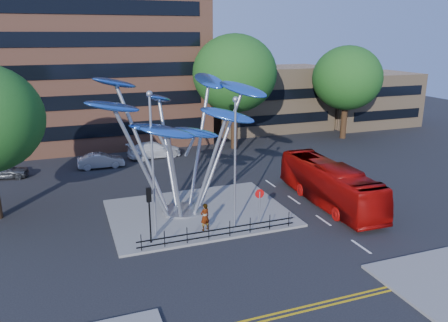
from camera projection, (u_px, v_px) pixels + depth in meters
name	position (u px, v px, depth m)	size (l,w,h in m)	color
ground	(246.00, 250.00, 25.20)	(120.00, 120.00, 0.00)	black
traffic_island	(199.00, 213.00, 30.25)	(12.00, 9.00, 0.15)	slate
double_yellow_near	(297.00, 308.00, 19.80)	(40.00, 0.12, 0.01)	gold
double_yellow_far	(301.00, 312.00, 19.53)	(40.00, 0.12, 0.01)	gold
brick_tower	(83.00, 6.00, 47.83)	(25.00, 15.00, 30.00)	#975B42
low_building_near	(269.00, 98.00, 56.44)	(15.00, 8.00, 8.00)	#A0825E
low_building_far	(368.00, 99.00, 59.44)	(12.00, 8.00, 7.00)	#A0825E
tree_right	(235.00, 74.00, 45.44)	(8.80, 8.80, 12.11)	black
tree_far	(347.00, 78.00, 50.37)	(8.00, 8.00, 10.81)	black
leaf_sculpture	(178.00, 115.00, 28.61)	(12.72, 9.54, 9.51)	#9EA0A5
street_lamp_left	(152.00, 153.00, 25.36)	(0.36, 0.36, 8.80)	#9EA0A5
street_lamp_right	(235.00, 151.00, 26.65)	(0.36, 0.36, 8.30)	#9EA0A5
traffic_light_island	(149.00, 204.00, 25.06)	(0.28, 0.18, 3.42)	black
no_entry_sign_island	(260.00, 201.00, 27.63)	(0.60, 0.10, 2.45)	#9EA0A5
pedestrian_railing_front	(219.00, 232.00, 26.25)	(10.00, 0.06, 1.00)	black
red_bus	(329.00, 184.00, 31.66)	(2.55, 10.92, 3.04)	#9D0907
pedestrian	(205.00, 217.00, 27.16)	(0.65, 0.42, 1.77)	gray
parked_car_left	(4.00, 171.00, 37.53)	(1.60, 3.98, 1.36)	#3F4347
parked_car_mid	(101.00, 161.00, 40.53)	(1.46, 4.20, 1.38)	#A7ABAF
parked_car_right	(154.00, 150.00, 43.95)	(2.19, 5.38, 1.56)	white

